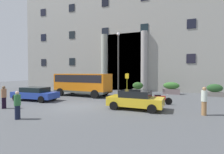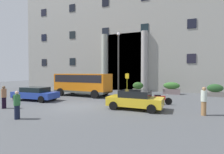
{
  "view_description": "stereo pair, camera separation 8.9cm",
  "coord_description": "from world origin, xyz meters",
  "px_view_note": "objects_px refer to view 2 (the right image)",
  "views": [
    {
      "loc": [
        7.5,
        -11.68,
        2.76
      ],
      "look_at": [
        1.2,
        4.79,
        2.27
      ],
      "focal_mm": 27.04,
      "sensor_mm": 36.0,
      "label": 1
    },
    {
      "loc": [
        7.58,
        -11.65,
        2.76
      ],
      "look_at": [
        1.2,
        4.79,
        2.27
      ],
      "focal_mm": 27.04,
      "sensor_mm": 36.0,
      "label": 2
    }
  ],
  "objects_px": {
    "orange_minibus": "(83,83)",
    "hedge_planter_far_east": "(83,86)",
    "pedestrian_man_red_shirt": "(17,105)",
    "pedestrian_woman_dark_dress": "(4,97)",
    "parked_coupe_end": "(135,100)",
    "hedge_planter_east": "(215,90)",
    "pedestrian_man_crossing": "(204,101)",
    "lamppost_plaza_centre": "(118,58)",
    "hedge_planter_entrance_right": "(172,88)",
    "scooter_by_planter": "(159,99)",
    "parked_compact_extra": "(35,93)",
    "bus_stop_sign": "(127,82)",
    "hedge_planter_west": "(138,88)"
  },
  "relations": [
    {
      "from": "orange_minibus",
      "to": "pedestrian_man_crossing",
      "type": "distance_m",
      "value": 12.97
    },
    {
      "from": "orange_minibus",
      "to": "hedge_planter_entrance_right",
      "type": "xyz_separation_m",
      "value": [
        9.67,
        5.39,
        -0.83
      ]
    },
    {
      "from": "hedge_planter_far_east",
      "to": "pedestrian_man_crossing",
      "type": "height_order",
      "value": "pedestrian_man_crossing"
    },
    {
      "from": "orange_minibus",
      "to": "parked_coupe_end",
      "type": "distance_m",
      "value": 8.87
    },
    {
      "from": "hedge_planter_entrance_right",
      "to": "hedge_planter_east",
      "type": "relative_size",
      "value": 1.18
    },
    {
      "from": "hedge_planter_east",
      "to": "pedestrian_woman_dark_dress",
      "type": "xyz_separation_m",
      "value": [
        -16.37,
        -13.16,
        0.18
      ]
    },
    {
      "from": "bus_stop_sign",
      "to": "scooter_by_planter",
      "type": "relative_size",
      "value": 1.3
    },
    {
      "from": "orange_minibus",
      "to": "hedge_planter_east",
      "type": "relative_size",
      "value": 3.92
    },
    {
      "from": "hedge_planter_west",
      "to": "scooter_by_planter",
      "type": "xyz_separation_m",
      "value": [
        3.45,
        -7.31,
        -0.24
      ]
    },
    {
      "from": "hedge_planter_entrance_right",
      "to": "hedge_planter_east",
      "type": "xyz_separation_m",
      "value": [
        4.7,
        -0.42,
        -0.04
      ]
    },
    {
      "from": "hedge_planter_far_east",
      "to": "lamppost_plaza_centre",
      "type": "relative_size",
      "value": 0.19
    },
    {
      "from": "orange_minibus",
      "to": "bus_stop_sign",
      "type": "height_order",
      "value": "bus_stop_sign"
    },
    {
      "from": "hedge_planter_entrance_right",
      "to": "parked_compact_extra",
      "type": "height_order",
      "value": "hedge_planter_entrance_right"
    },
    {
      "from": "hedge_planter_far_east",
      "to": "pedestrian_woman_dark_dress",
      "type": "distance_m",
      "value": 12.89
    },
    {
      "from": "parked_compact_extra",
      "to": "lamppost_plaza_centre",
      "type": "relative_size",
      "value": 0.58
    },
    {
      "from": "bus_stop_sign",
      "to": "scooter_by_planter",
      "type": "xyz_separation_m",
      "value": [
        4.09,
        -4.28,
        -1.16
      ]
    },
    {
      "from": "hedge_planter_far_east",
      "to": "parked_compact_extra",
      "type": "xyz_separation_m",
      "value": [
        0.05,
        -9.19,
        -0.01
      ]
    },
    {
      "from": "parked_coupe_end",
      "to": "lamppost_plaza_centre",
      "type": "xyz_separation_m",
      "value": [
        -4.01,
        7.82,
        3.79
      ]
    },
    {
      "from": "parked_compact_extra",
      "to": "hedge_planter_entrance_right",
      "type": "bearing_deg",
      "value": 36.76
    },
    {
      "from": "hedge_planter_west",
      "to": "parked_coupe_end",
      "type": "xyz_separation_m",
      "value": [
        1.94,
        -9.85,
        0.02
      ]
    },
    {
      "from": "scooter_by_planter",
      "to": "parked_coupe_end",
      "type": "bearing_deg",
      "value": -131.06
    },
    {
      "from": "parked_coupe_end",
      "to": "pedestrian_man_red_shirt",
      "type": "relative_size",
      "value": 2.48
    },
    {
      "from": "orange_minibus",
      "to": "pedestrian_woman_dark_dress",
      "type": "distance_m",
      "value": 8.46
    },
    {
      "from": "parked_compact_extra",
      "to": "pedestrian_man_red_shirt",
      "type": "relative_size",
      "value": 2.72
    },
    {
      "from": "scooter_by_planter",
      "to": "pedestrian_woman_dark_dress",
      "type": "relative_size",
      "value": 1.17
    },
    {
      "from": "bus_stop_sign",
      "to": "pedestrian_man_crossing",
      "type": "relative_size",
      "value": 1.43
    },
    {
      "from": "hedge_planter_far_east",
      "to": "scooter_by_planter",
      "type": "height_order",
      "value": "hedge_planter_far_east"
    },
    {
      "from": "hedge_planter_entrance_right",
      "to": "pedestrian_man_crossing",
      "type": "bearing_deg",
      "value": -77.72
    },
    {
      "from": "hedge_planter_entrance_right",
      "to": "pedestrian_man_crossing",
      "type": "height_order",
      "value": "pedestrian_man_crossing"
    },
    {
      "from": "orange_minibus",
      "to": "hedge_planter_far_east",
      "type": "distance_m",
      "value": 5.47
    },
    {
      "from": "pedestrian_man_red_shirt",
      "to": "pedestrian_woman_dark_dress",
      "type": "distance_m",
      "value": 3.96
    },
    {
      "from": "bus_stop_sign",
      "to": "pedestrian_man_crossing",
      "type": "height_order",
      "value": "bus_stop_sign"
    },
    {
      "from": "hedge_planter_far_east",
      "to": "hedge_planter_east",
      "type": "bearing_deg",
      "value": 0.97
    },
    {
      "from": "pedestrian_man_red_shirt",
      "to": "lamppost_plaza_centre",
      "type": "height_order",
      "value": "lamppost_plaza_centre"
    },
    {
      "from": "pedestrian_man_red_shirt",
      "to": "lamppost_plaza_centre",
      "type": "xyz_separation_m",
      "value": [
        1.84,
        12.97,
        3.68
      ]
    },
    {
      "from": "hedge_planter_east",
      "to": "parked_coupe_end",
      "type": "bearing_deg",
      "value": -125.46
    },
    {
      "from": "parked_coupe_end",
      "to": "hedge_planter_far_east",
      "type": "bearing_deg",
      "value": 138.96
    },
    {
      "from": "bus_stop_sign",
      "to": "lamppost_plaza_centre",
      "type": "xyz_separation_m",
      "value": [
        -1.43,
        0.99,
        2.89
      ]
    },
    {
      "from": "parked_coupe_end",
      "to": "parked_compact_extra",
      "type": "xyz_separation_m",
      "value": [
        -10.05,
        0.31,
        -0.04
      ]
    },
    {
      "from": "parked_compact_extra",
      "to": "orange_minibus",
      "type": "bearing_deg",
      "value": 57.54
    },
    {
      "from": "orange_minibus",
      "to": "hedge_planter_west",
      "type": "relative_size",
      "value": 4.6
    },
    {
      "from": "scooter_by_planter",
      "to": "pedestrian_man_red_shirt",
      "type": "distance_m",
      "value": 10.66
    },
    {
      "from": "hedge_planter_west",
      "to": "lamppost_plaza_centre",
      "type": "relative_size",
      "value": 0.19
    },
    {
      "from": "pedestrian_man_crossing",
      "to": "pedestrian_woman_dark_dress",
      "type": "bearing_deg",
      "value": -138.31
    },
    {
      "from": "orange_minibus",
      "to": "pedestrian_man_crossing",
      "type": "relative_size",
      "value": 3.72
    },
    {
      "from": "scooter_by_planter",
      "to": "pedestrian_man_red_shirt",
      "type": "relative_size",
      "value": 1.22
    },
    {
      "from": "hedge_planter_east",
      "to": "scooter_by_planter",
      "type": "height_order",
      "value": "hedge_planter_east"
    },
    {
      "from": "hedge_planter_west",
      "to": "parked_compact_extra",
      "type": "xyz_separation_m",
      "value": [
        -8.11,
        -9.55,
        -0.02
      ]
    },
    {
      "from": "hedge_planter_east",
      "to": "parked_compact_extra",
      "type": "height_order",
      "value": "hedge_planter_east"
    },
    {
      "from": "hedge_planter_entrance_right",
      "to": "pedestrian_man_red_shirt",
      "type": "relative_size",
      "value": 1.23
    }
  ]
}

